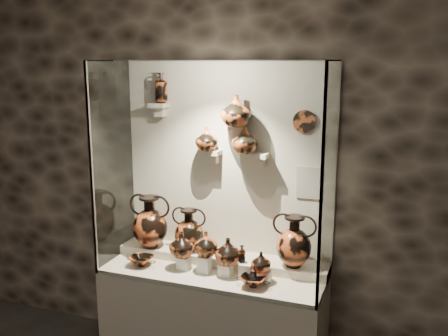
# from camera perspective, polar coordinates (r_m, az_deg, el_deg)

# --- Properties ---
(wall_back) EXTENTS (5.00, 0.02, 3.20)m
(wall_back) POSITION_cam_1_polar(r_m,az_deg,el_deg) (3.93, 0.40, 0.49)
(wall_back) COLOR black
(wall_back) RESTS_ON ground
(plinth) EXTENTS (1.70, 0.60, 0.80)m
(plinth) POSITION_cam_1_polar(r_m,az_deg,el_deg) (4.07, -1.23, -17.18)
(plinth) COLOR beige
(plinth) RESTS_ON floor
(front_tier) EXTENTS (1.68, 0.58, 0.03)m
(front_tier) POSITION_cam_1_polar(r_m,az_deg,el_deg) (3.89, -1.26, -11.83)
(front_tier) COLOR beige
(front_tier) RESTS_ON plinth
(rear_tier) EXTENTS (1.70, 0.25, 0.10)m
(rear_tier) POSITION_cam_1_polar(r_m,az_deg,el_deg) (4.02, -0.33, -10.43)
(rear_tier) COLOR beige
(rear_tier) RESTS_ON plinth
(back_panel) EXTENTS (1.70, 0.03, 1.60)m
(back_panel) POSITION_cam_1_polar(r_m,az_deg,el_deg) (3.93, 0.37, 0.48)
(back_panel) COLOR beige
(back_panel) RESTS_ON plinth
(glass_front) EXTENTS (1.70, 0.01, 1.60)m
(glass_front) POSITION_cam_1_polar(r_m,az_deg,el_deg) (3.37, -3.17, -1.49)
(glass_front) COLOR white
(glass_front) RESTS_ON plinth
(glass_left) EXTENTS (0.01, 0.60, 1.60)m
(glass_left) POSITION_cam_1_polar(r_m,az_deg,el_deg) (4.02, -12.61, 0.46)
(glass_left) COLOR white
(glass_left) RESTS_ON plinth
(glass_right) EXTENTS (0.01, 0.60, 1.60)m
(glass_right) POSITION_cam_1_polar(r_m,az_deg,el_deg) (3.43, 11.96, -1.52)
(glass_right) COLOR white
(glass_right) RESTS_ON plinth
(glass_top) EXTENTS (1.70, 0.60, 0.01)m
(glass_top) POSITION_cam_1_polar(r_m,az_deg,el_deg) (3.55, -1.38, 12.18)
(glass_top) COLOR white
(glass_top) RESTS_ON back_panel
(frame_post_left) EXTENTS (0.02, 0.02, 1.60)m
(frame_post_left) POSITION_cam_1_polar(r_m,az_deg,el_deg) (3.78, -14.89, -0.38)
(frame_post_left) COLOR gray
(frame_post_left) RESTS_ON plinth
(frame_post_right) EXTENTS (0.02, 0.02, 1.60)m
(frame_post_right) POSITION_cam_1_polar(r_m,az_deg,el_deg) (3.15, 11.07, -2.69)
(frame_post_right) COLOR gray
(frame_post_right) RESTS_ON plinth
(pedestal_a) EXTENTS (0.09, 0.09, 0.10)m
(pedestal_a) POSITION_cam_1_polar(r_m,az_deg,el_deg) (3.90, -4.61, -10.75)
(pedestal_a) COLOR beige
(pedestal_a) RESTS_ON front_tier
(pedestal_b) EXTENTS (0.09, 0.09, 0.13)m
(pedestal_b) POSITION_cam_1_polar(r_m,az_deg,el_deg) (3.83, -2.26, -10.91)
(pedestal_b) COLOR beige
(pedestal_b) RESTS_ON front_tier
(pedestal_c) EXTENTS (0.09, 0.09, 0.09)m
(pedestal_c) POSITION_cam_1_polar(r_m,az_deg,el_deg) (3.78, 0.18, -11.55)
(pedestal_c) COLOR beige
(pedestal_c) RESTS_ON front_tier
(pedestal_d) EXTENTS (0.09, 0.09, 0.12)m
(pedestal_d) POSITION_cam_1_polar(r_m,az_deg,el_deg) (3.73, 2.54, -11.67)
(pedestal_d) COLOR beige
(pedestal_d) RESTS_ON front_tier
(pedestal_e) EXTENTS (0.09, 0.09, 0.08)m
(pedestal_e) POSITION_cam_1_polar(r_m,az_deg,el_deg) (3.70, 4.65, -12.23)
(pedestal_e) COLOR beige
(pedestal_e) RESTS_ON front_tier
(bracket_ul) EXTENTS (0.14, 0.12, 0.04)m
(bracket_ul) POSITION_cam_1_polar(r_m,az_deg,el_deg) (4.01, -7.45, 7.13)
(bracket_ul) COLOR beige
(bracket_ul) RESTS_ON back_panel
(bracket_ca) EXTENTS (0.14, 0.12, 0.04)m
(bracket_ca) POSITION_cam_1_polar(r_m,az_deg,el_deg) (3.87, -1.40, 1.82)
(bracket_ca) COLOR beige
(bracket_ca) RESTS_ON back_panel
(bracket_cb) EXTENTS (0.10, 0.12, 0.04)m
(bracket_cb) POSITION_cam_1_polar(r_m,az_deg,el_deg) (3.77, 1.42, 4.62)
(bracket_cb) COLOR beige
(bracket_cb) RESTS_ON back_panel
(bracket_cc) EXTENTS (0.14, 0.12, 0.04)m
(bracket_cc) POSITION_cam_1_polar(r_m,az_deg,el_deg) (3.75, 4.01, 1.46)
(bracket_cc) COLOR beige
(bracket_cc) RESTS_ON back_panel
(amphora_left) EXTENTS (0.42, 0.42, 0.43)m
(amphora_left) POSITION_cam_1_polar(r_m,az_deg,el_deg) (4.12, -8.45, -6.09)
(amphora_left) COLOR #AA4820
(amphora_left) RESTS_ON rear_tier
(amphora_mid) EXTENTS (0.31, 0.31, 0.35)m
(amphora_mid) POSITION_cam_1_polar(r_m,az_deg,el_deg) (4.02, -4.02, -7.07)
(amphora_mid) COLOR #A3461C
(amphora_mid) RESTS_ON rear_tier
(amphora_right) EXTENTS (0.40, 0.40, 0.39)m
(amphora_right) POSITION_cam_1_polar(r_m,az_deg,el_deg) (3.74, 8.01, -8.29)
(amphora_right) COLOR #AA4820
(amphora_right) RESTS_ON rear_tier
(jug_a) EXTENTS (0.21, 0.21, 0.20)m
(jug_a) POSITION_cam_1_polar(r_m,az_deg,el_deg) (3.85, -4.89, -8.70)
(jug_a) COLOR #AA4820
(jug_a) RESTS_ON pedestal_a
(jug_b) EXTENTS (0.22, 0.22, 0.19)m
(jug_b) POSITION_cam_1_polar(r_m,az_deg,el_deg) (3.78, -2.05, -8.65)
(jug_b) COLOR #A3461C
(jug_b) RESTS_ON pedestal_b
(jug_c) EXTENTS (0.21, 0.21, 0.20)m
(jug_c) POSITION_cam_1_polar(r_m,az_deg,el_deg) (3.72, 0.45, -9.49)
(jug_c) COLOR #AA4820
(jug_c) RESTS_ON pedestal_c
(jug_e) EXTENTS (0.17, 0.17, 0.15)m
(jug_e) POSITION_cam_1_polar(r_m,az_deg,el_deg) (3.64, 4.25, -10.64)
(jug_e) COLOR #AA4820
(jug_e) RESTS_ON pedestal_e
(lekythos_small) EXTENTS (0.07, 0.07, 0.15)m
(lekythos_small) POSITION_cam_1_polar(r_m,az_deg,el_deg) (3.69, 2.07, -9.65)
(lekythos_small) COLOR #A3461C
(lekythos_small) RESTS_ON pedestal_d
(kylix_left) EXTENTS (0.24, 0.20, 0.09)m
(kylix_left) POSITION_cam_1_polar(r_m,az_deg,el_deg) (3.99, -9.42, -10.34)
(kylix_left) COLOR #A3461C
(kylix_left) RESTS_ON front_tier
(kylix_right) EXTENTS (0.27, 0.24, 0.09)m
(kylix_right) POSITION_cam_1_polar(r_m,az_deg,el_deg) (3.61, 3.35, -12.71)
(kylix_right) COLOR #AA4820
(kylix_right) RESTS_ON front_tier
(lekythos_tall) EXTENTS (0.12, 0.12, 0.27)m
(lekythos_tall) POSITION_cam_1_polar(r_m,az_deg,el_deg) (3.99, -7.18, 9.28)
(lekythos_tall) COLOR #AA4820
(lekythos_tall) RESTS_ON bracket_ul
(ovoid_vase_a) EXTENTS (0.19, 0.19, 0.18)m
(ovoid_vase_a) POSITION_cam_1_polar(r_m,az_deg,el_deg) (3.83, -2.00, 3.35)
(ovoid_vase_a) COLOR #A3461C
(ovoid_vase_a) RESTS_ON bracket_ca
(ovoid_vase_b) EXTENTS (0.27, 0.27, 0.23)m
(ovoid_vase_b) POSITION_cam_1_polar(r_m,az_deg,el_deg) (3.69, 1.39, 6.56)
(ovoid_vase_b) COLOR #A3461C
(ovoid_vase_b) RESTS_ON bracket_cb
(ovoid_vase_c) EXTENTS (0.24, 0.24, 0.20)m
(ovoid_vase_c) POSITION_cam_1_polar(r_m,az_deg,el_deg) (3.71, 2.40, 3.23)
(ovoid_vase_c) COLOR #A3461C
(ovoid_vase_c) RESTS_ON bracket_cc
(wall_plate) EXTENTS (0.17, 0.02, 0.17)m
(wall_plate) POSITION_cam_1_polar(r_m,az_deg,el_deg) (3.68, 9.18, 5.26)
(wall_plate) COLOR brown
(wall_plate) RESTS_ON back_panel
(info_placard) EXTENTS (0.18, 0.01, 0.24)m
(info_placard) POSITION_cam_1_polar(r_m,az_deg,el_deg) (3.76, 9.64, -1.68)
(info_placard) COLOR beige
(info_placard) RESTS_ON back_panel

